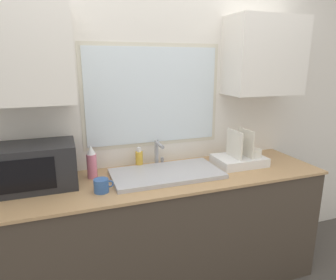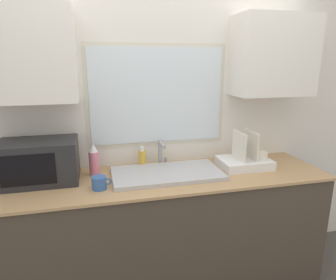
# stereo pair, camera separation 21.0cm
# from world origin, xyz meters

# --- Properties ---
(countertop) EXTENTS (2.39, 0.67, 0.93)m
(countertop) POSITION_xyz_m (0.00, 0.32, 0.46)
(countertop) COLOR #42382D
(countertop) RESTS_ON ground_plane
(wall_back) EXTENTS (6.00, 0.38, 2.60)m
(wall_back) POSITION_xyz_m (0.00, 0.63, 1.40)
(wall_back) COLOR silver
(wall_back) RESTS_ON ground_plane
(sink_basin) EXTENTS (0.80, 0.42, 0.03)m
(sink_basin) POSITION_xyz_m (-0.00, 0.33, 0.94)
(sink_basin) COLOR #B2B2B7
(sink_basin) RESTS_ON countertop
(faucet) EXTENTS (0.08, 0.17, 0.21)m
(faucet) POSITION_xyz_m (0.00, 0.54, 1.05)
(faucet) COLOR #99999E
(faucet) RESTS_ON countertop
(microwave) EXTENTS (0.52, 0.34, 0.29)m
(microwave) POSITION_xyz_m (-0.89, 0.43, 1.08)
(microwave) COLOR #232326
(microwave) RESTS_ON countertop
(dish_rack) EXTENTS (0.39, 0.29, 0.29)m
(dish_rack) POSITION_xyz_m (0.65, 0.35, 0.99)
(dish_rack) COLOR white
(dish_rack) RESTS_ON countertop
(spray_bottle) EXTENTS (0.07, 0.07, 0.24)m
(spray_bottle) POSITION_xyz_m (-0.52, 0.47, 1.04)
(spray_bottle) COLOR #D8728C
(spray_bottle) RESTS_ON countertop
(soap_bottle) EXTENTS (0.06, 0.06, 0.17)m
(soap_bottle) POSITION_xyz_m (-0.15, 0.56, 1.00)
(soap_bottle) COLOR gold
(soap_bottle) RESTS_ON countertop
(mug_near_sink) EXTENTS (0.13, 0.10, 0.09)m
(mug_near_sink) POSITION_xyz_m (-0.49, 0.20, 0.97)
(mug_near_sink) COLOR #335999
(mug_near_sink) RESTS_ON countertop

